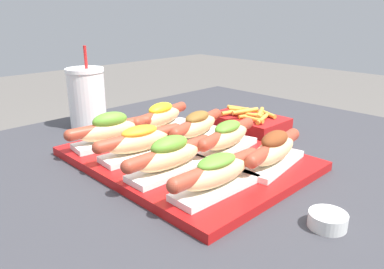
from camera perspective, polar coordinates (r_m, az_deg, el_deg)
The scene contains 12 objects.
serving_tray at distance 0.81m, azimuth -1.02°, elevation -3.62°, with size 0.48×0.37×0.02m.
hot_dog_0 at distance 0.87m, azimuth -12.29°, elevation 0.68°, with size 0.08×0.21×0.08m.
hot_dog_1 at distance 0.79m, azimuth -7.95°, elevation -1.02°, with size 0.07×0.21×0.07m.
hot_dog_2 at distance 0.70m, azimuth -3.42°, elevation -3.31°, with size 0.06×0.21×0.07m.
hot_dog_3 at distance 0.63m, azimuth 3.76°, elevation -5.90°, with size 0.06×0.21×0.06m.
hot_dog_4 at distance 0.96m, azimuth -4.77°, elevation 2.69°, with size 0.10×0.21×0.07m.
hot_dog_5 at distance 0.88m, azimuth 0.80°, elevation 1.30°, with size 0.10×0.21×0.07m.
hot_dog_6 at distance 0.81m, azimuth 5.40°, elevation -0.34°, with size 0.09×0.21×0.07m.
hot_dog_7 at distance 0.75m, azimuth 12.39°, elevation -2.34°, with size 0.09×0.21×0.07m.
sauce_bowl at distance 0.61m, azimuth 19.97°, elevation -12.05°, with size 0.06×0.06×0.02m.
drink_cup at distance 1.07m, azimuth -15.72°, elevation 5.42°, with size 0.10×0.10×0.22m.
fries_basket at distance 1.04m, azimuth 8.61°, elevation 1.99°, with size 0.20×0.13×0.06m.
Camera 1 is at (0.50, -0.63, 1.05)m, focal length 35.00 mm.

